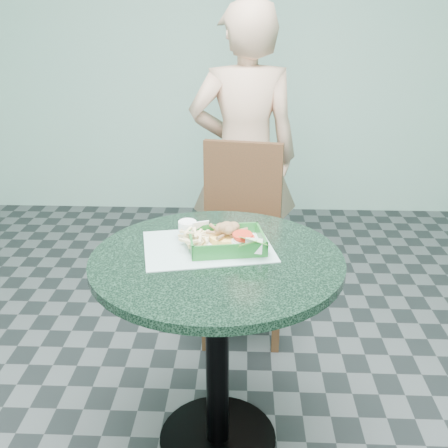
{
  "coord_description": "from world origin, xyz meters",
  "views": [
    {
      "loc": [
        0.09,
        -1.52,
        1.5
      ],
      "look_at": [
        0.02,
        0.1,
        0.84
      ],
      "focal_mm": 42.0,
      "sensor_mm": 36.0,
      "label": 1
    }
  ],
  "objects_px": {
    "dining_chair": "(242,227)",
    "sauce_ramekin": "(192,228)",
    "cafe_table": "(217,307)",
    "crab_sandwich": "(228,237)",
    "diner_person": "(244,152)",
    "food_basket": "(226,249)"
  },
  "relations": [
    {
      "from": "dining_chair",
      "to": "sauce_ramekin",
      "type": "height_order",
      "value": "dining_chair"
    },
    {
      "from": "cafe_table",
      "to": "diner_person",
      "type": "relative_size",
      "value": 0.5
    },
    {
      "from": "cafe_table",
      "to": "crab_sandwich",
      "type": "distance_m",
      "value": 0.24
    },
    {
      "from": "food_basket",
      "to": "crab_sandwich",
      "type": "distance_m",
      "value": 0.04
    },
    {
      "from": "food_basket",
      "to": "sauce_ramekin",
      "type": "distance_m",
      "value": 0.16
    },
    {
      "from": "dining_chair",
      "to": "sauce_ramekin",
      "type": "bearing_deg",
      "value": -94.01
    },
    {
      "from": "crab_sandwich",
      "to": "cafe_table",
      "type": "bearing_deg",
      "value": -111.63
    },
    {
      "from": "cafe_table",
      "to": "sauce_ramekin",
      "type": "xyz_separation_m",
      "value": [
        -0.09,
        0.15,
        0.22
      ]
    },
    {
      "from": "cafe_table",
      "to": "sauce_ramekin",
      "type": "height_order",
      "value": "sauce_ramekin"
    },
    {
      "from": "dining_chair",
      "to": "diner_person",
      "type": "relative_size",
      "value": 0.57
    },
    {
      "from": "crab_sandwich",
      "to": "dining_chair",
      "type": "bearing_deg",
      "value": 86.59
    },
    {
      "from": "diner_person",
      "to": "food_basket",
      "type": "distance_m",
      "value": 1.1
    },
    {
      "from": "diner_person",
      "to": "crab_sandwich",
      "type": "distance_m",
      "value": 1.07
    },
    {
      "from": "dining_chair",
      "to": "food_basket",
      "type": "distance_m",
      "value": 0.8
    },
    {
      "from": "dining_chair",
      "to": "sauce_ramekin",
      "type": "relative_size",
      "value": 14.89
    },
    {
      "from": "dining_chair",
      "to": "diner_person",
      "type": "xyz_separation_m",
      "value": [
        0.0,
        0.34,
        0.29
      ]
    },
    {
      "from": "food_basket",
      "to": "sauce_ramekin",
      "type": "bearing_deg",
      "value": 142.19
    },
    {
      "from": "crab_sandwich",
      "to": "sauce_ramekin",
      "type": "bearing_deg",
      "value": 152.55
    },
    {
      "from": "diner_person",
      "to": "cafe_table",
      "type": "bearing_deg",
      "value": 79.61
    },
    {
      "from": "cafe_table",
      "to": "crab_sandwich",
      "type": "relative_size",
      "value": 6.94
    },
    {
      "from": "sauce_ramekin",
      "to": "dining_chair",
      "type": "bearing_deg",
      "value": 75.55
    },
    {
      "from": "cafe_table",
      "to": "dining_chair",
      "type": "xyz_separation_m",
      "value": [
        0.08,
        0.82,
        -0.05
      ]
    }
  ]
}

